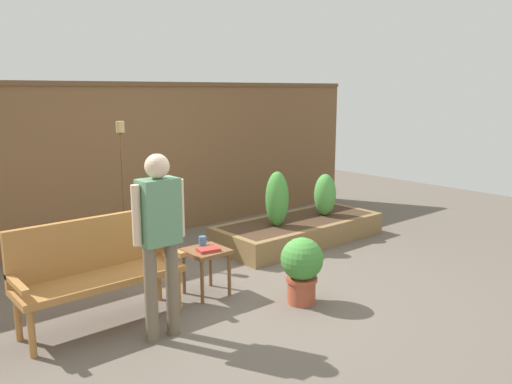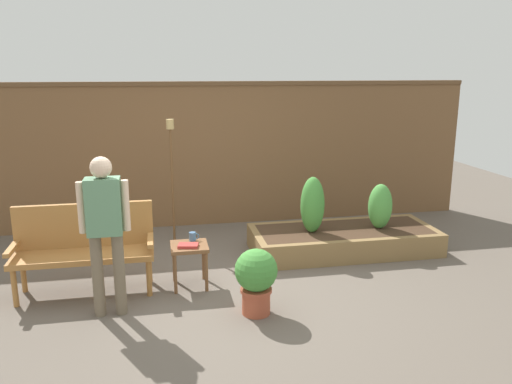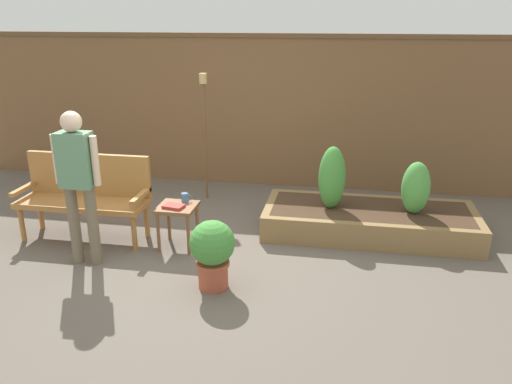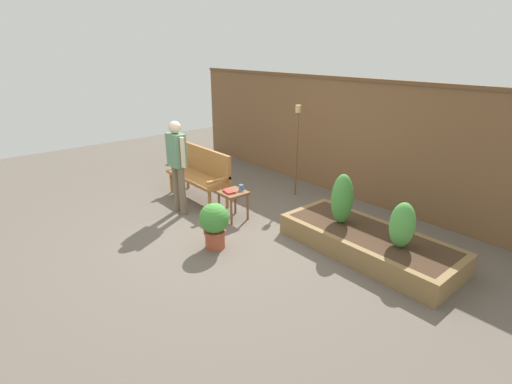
# 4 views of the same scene
# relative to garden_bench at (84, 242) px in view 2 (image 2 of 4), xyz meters

# --- Properties ---
(ground_plane) EXTENTS (14.00, 14.00, 0.00)m
(ground_plane) POSITION_rel_garden_bench_xyz_m (1.42, -0.39, -0.54)
(ground_plane) COLOR #60564C
(fence_back) EXTENTS (8.40, 0.14, 2.16)m
(fence_back) POSITION_rel_garden_bench_xyz_m (1.42, 2.21, 0.55)
(fence_back) COLOR brown
(fence_back) RESTS_ON ground_plane
(garden_bench) EXTENTS (1.44, 0.48, 0.94)m
(garden_bench) POSITION_rel_garden_bench_xyz_m (0.00, 0.00, 0.00)
(garden_bench) COLOR #A87038
(garden_bench) RESTS_ON ground_plane
(side_table) EXTENTS (0.40, 0.40, 0.48)m
(side_table) POSITION_rel_garden_bench_xyz_m (1.10, -0.11, -0.15)
(side_table) COLOR brown
(side_table) RESTS_ON ground_plane
(cup_on_table) EXTENTS (0.11, 0.07, 0.10)m
(cup_on_table) POSITION_rel_garden_bench_xyz_m (1.15, 0.02, -0.02)
(cup_on_table) COLOR teal
(cup_on_table) RESTS_ON side_table
(book_on_table) EXTENTS (0.23, 0.18, 0.03)m
(book_on_table) POSITION_rel_garden_bench_xyz_m (1.08, -0.18, -0.05)
(book_on_table) COLOR #B2332D
(book_on_table) RESTS_ON side_table
(potted_boxwood) EXTENTS (0.42, 0.42, 0.66)m
(potted_boxwood) POSITION_rel_garden_bench_xyz_m (1.69, -0.88, -0.16)
(potted_boxwood) COLOR #A84C33
(potted_boxwood) RESTS_ON ground_plane
(raised_planter_bed) EXTENTS (2.40, 1.00, 0.30)m
(raised_planter_bed) POSITION_rel_garden_bench_xyz_m (3.15, 0.63, -0.39)
(raised_planter_bed) COLOR olive
(raised_planter_bed) RESTS_ON ground_plane
(shrub_near_bench) EXTENTS (0.30, 0.30, 0.72)m
(shrub_near_bench) POSITION_rel_garden_bench_xyz_m (2.70, 0.59, 0.12)
(shrub_near_bench) COLOR brown
(shrub_near_bench) RESTS_ON raised_planter_bed
(shrub_far_corner) EXTENTS (0.31, 0.31, 0.59)m
(shrub_far_corner) POSITION_rel_garden_bench_xyz_m (3.62, 0.59, 0.05)
(shrub_far_corner) COLOR brown
(shrub_far_corner) RESTS_ON raised_planter_bed
(tiki_torch) EXTENTS (0.10, 0.10, 1.69)m
(tiki_torch) POSITION_rel_garden_bench_xyz_m (0.98, 1.45, 0.61)
(tiki_torch) COLOR brown
(tiki_torch) RESTS_ON ground_plane
(person_by_bench) EXTENTS (0.47, 0.20, 1.56)m
(person_by_bench) POSITION_rel_garden_bench_xyz_m (0.29, -0.63, 0.39)
(person_by_bench) COLOR #70604C
(person_by_bench) RESTS_ON ground_plane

